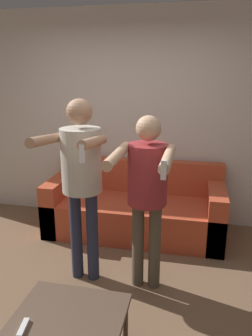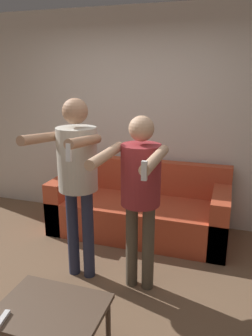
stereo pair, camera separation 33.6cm
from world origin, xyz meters
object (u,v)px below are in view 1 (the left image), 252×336
Objects in this scene: couch at (135,209)px; person_standing_left at (81,170)px; coffee_table at (70,318)px; remote_on_table at (23,328)px; person_standing_right at (147,184)px.

couch is 1.37m from person_standing_left.
coffee_table is 4.78× the size of remote_on_table.
coffee_table is 0.31m from remote_on_table.
couch is at bearing 74.48° from person_standing_left.
person_standing_left reaches higher than coffee_table.
couch is 2.22m from remote_on_table.
coffee_table is (-0.37, -0.92, -0.67)m from person_standing_right.
couch is 13.80× the size of remote_on_table.
coffee_table is (-0.08, -1.99, 0.06)m from couch.
person_standing_right is (0.59, -0.01, -0.09)m from person_standing_left.
person_standing_left is 0.60m from person_standing_right.
person_standing_right reaches higher than remote_on_table.
person_standing_right is 1.41m from remote_on_table.
coffee_table is at bearing 40.42° from remote_on_table.
person_standing_left reaches higher than person_standing_right.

